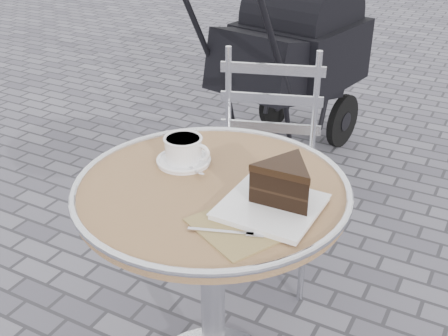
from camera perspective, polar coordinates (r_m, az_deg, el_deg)
The scene contains 5 objects.
cafe_table at distance 1.53m, azimuth -1.20°, elevation -7.14°, with size 0.72×0.72×0.74m.
cappuccino_set at distance 1.54m, azimuth -4.09°, elevation 1.66°, with size 0.16×0.15×0.08m.
cake_plate_set at distance 1.33m, azimuth 5.79°, elevation -2.07°, with size 0.30×0.37×0.12m.
bistro_chair at distance 2.14m, azimuth 4.51°, elevation 2.90°, with size 0.49×0.49×0.87m.
baby_stroller at distance 3.09m, azimuth 6.46°, elevation 10.47°, with size 0.68×1.17×1.14m.
Camera 1 is at (0.62, -1.08, 1.46)m, focal length 45.00 mm.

